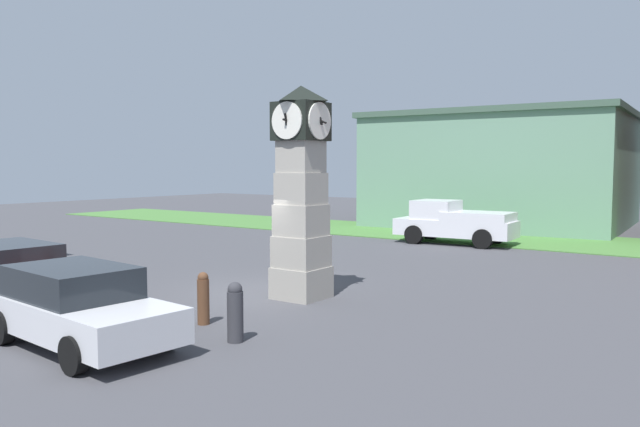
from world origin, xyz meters
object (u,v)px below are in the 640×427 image
object	(u,v)px
bollard_near_tower	(235,312)
pickup_truck	(455,222)
bollard_mid_row	(203,298)
car_near_tower	(14,278)
clock_tower	(301,195)
car_by_building	(79,306)

from	to	relation	value
bollard_near_tower	pickup_truck	xyz separation A→B (m)	(-2.53, 16.41, 0.35)
bollard_near_tower	pickup_truck	world-z (taller)	pickup_truck
bollard_mid_row	car_near_tower	xyz separation A→B (m)	(-4.30, -1.71, 0.23)
clock_tower	bollard_near_tower	bearing A→B (deg)	-70.93
car_near_tower	car_by_building	bearing A→B (deg)	-11.68
bollard_near_tower	car_near_tower	bearing A→B (deg)	-168.96
clock_tower	bollard_mid_row	xyz separation A→B (m)	(-0.11, -3.29, -2.05)
bollard_mid_row	bollard_near_tower	bearing A→B (deg)	-22.12
bollard_mid_row	car_by_building	bearing A→B (deg)	-106.06
car_by_building	car_near_tower	bearing A→B (deg)	168.32
pickup_truck	clock_tower	bearing A→B (deg)	-84.58
car_by_building	clock_tower	bearing A→B (deg)	81.90
clock_tower	car_near_tower	bearing A→B (deg)	-131.39
clock_tower	bollard_near_tower	world-z (taller)	clock_tower
car_near_tower	car_by_building	size ratio (longest dim) A/B	0.95
bollard_near_tower	clock_tower	bearing A→B (deg)	109.07
car_near_tower	pickup_truck	world-z (taller)	pickup_truck
bollard_near_tower	bollard_mid_row	world-z (taller)	bollard_near_tower
clock_tower	pickup_truck	xyz separation A→B (m)	(-1.19, 12.52, -1.69)
clock_tower	car_near_tower	world-z (taller)	clock_tower
pickup_truck	bollard_near_tower	bearing A→B (deg)	-81.23
clock_tower	car_by_building	distance (m)	6.10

